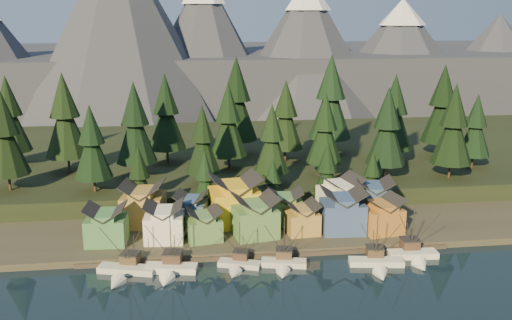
{
  "coord_description": "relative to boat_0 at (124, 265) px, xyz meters",
  "views": [
    {
      "loc": [
        -16.93,
        -96.15,
        50.77
      ],
      "look_at": [
        -0.54,
        30.0,
        17.72
      ],
      "focal_mm": 40.0,
      "sensor_mm": 36.0,
      "label": 1
    }
  ],
  "objects": [
    {
      "name": "house_front_5",
      "position": [
        48.34,
        13.66,
        4.65
      ],
      "size": [
        10.22,
        9.4,
        10.14
      ],
      "rotation": [
        0.0,
        0.0,
        -0.07
      ],
      "color": "#344C7B",
      "rests_on": "shore_strip"
    },
    {
      "name": "dock",
      "position": [
        29.49,
        6.02,
        -1.68
      ],
      "size": [
        80.0,
        4.0,
        1.0
      ],
      "primitive_type": "cube",
      "color": "#4D4237",
      "rests_on": "ground"
    },
    {
      "name": "tree_hill_6",
      "position": [
        25.49,
        54.52,
        17.8
      ],
      "size": [
        10.98,
        10.98,
        25.57
      ],
      "color": "#332319",
      "rests_on": "hillside"
    },
    {
      "name": "tree_hill_10",
      "position": [
        59.49,
        69.52,
        21.41
      ],
      "size": [
        13.81,
        13.81,
        32.17
      ],
      "color": "#332319",
      "rests_on": "hillside"
    },
    {
      "name": "tree_shore_0",
      "position": [
        1.49,
        29.52,
        9.2
      ],
      "size": [
        7.76,
        7.76,
        18.08
      ],
      "color": "#332319",
      "rests_on": "shore_strip"
    },
    {
      "name": "house_back_4",
      "position": [
        50.42,
        23.35,
        4.77
      ],
      "size": [
        11.13,
        10.83,
        10.37
      ],
      "rotation": [
        0.0,
        0.0,
        0.2
      ],
      "color": "white",
      "rests_on": "shore_strip"
    },
    {
      "name": "tree_hill_4",
      "position": [
        7.49,
        64.52,
        18.78
      ],
      "size": [
        11.74,
        11.74,
        27.36
      ],
      "color": "#332319",
      "rests_on": "hillside"
    },
    {
      "name": "tree_hill_3",
      "position": [
        -0.51,
        49.52,
        18.49
      ],
      "size": [
        11.52,
        11.52,
        26.83
      ],
      "color": "#332319",
      "rests_on": "hillside"
    },
    {
      "name": "boat_1",
      "position": [
        8.97,
        -0.56,
        0.28
      ],
      "size": [
        11.14,
        11.77,
        12.79
      ],
      "rotation": [
        0.0,
        0.0,
        -0.18
      ],
      "color": "silver",
      "rests_on": "ground"
    },
    {
      "name": "tree_hill_1",
      "position": [
        -20.51,
        57.52,
        19.58
      ],
      "size": [
        12.37,
        12.37,
        28.82
      ],
      "color": "#332319",
      "rests_on": "hillside"
    },
    {
      "name": "tree_hill_7",
      "position": [
        35.49,
        37.52,
        15.85
      ],
      "size": [
        9.45,
        9.45,
        22.01
      ],
      "color": "#332319",
      "rests_on": "hillside"
    },
    {
      "name": "tree_hill_14",
      "position": [
        93.49,
        61.52,
        19.85
      ],
      "size": [
        12.59,
        12.59,
        29.32
      ],
      "color": "#332319",
      "rests_on": "hillside"
    },
    {
      "name": "boat_0",
      "position": [
        0.0,
        0.0,
        0.0
      ],
      "size": [
        12.32,
        12.9,
        12.23
      ],
      "rotation": [
        0.0,
        0.0,
        -0.27
      ],
      "color": "beige",
      "rests_on": "ground"
    },
    {
      "name": "house_front_0",
      "position": [
        -4.86,
        13.69,
        3.85
      ],
      "size": [
        9.12,
        8.68,
        8.63
      ],
      "rotation": [
        0.0,
        0.0,
        -0.06
      ],
      "color": "#447E45",
      "rests_on": "shore_strip"
    },
    {
      "name": "tree_hill_8",
      "position": [
        43.49,
        61.52,
        17.66
      ],
      "size": [
        10.87,
        10.87,
        25.31
      ],
      "color": "#332319",
      "rests_on": "hillside"
    },
    {
      "name": "tree_hill_0",
      "position": [
        -32.51,
        41.52,
        18.22
      ],
      "size": [
        11.31,
        11.31,
        26.35
      ],
      "color": "#332319",
      "rests_on": "hillside"
    },
    {
      "name": "house_front_6",
      "position": [
        57.12,
        12.18,
        3.78
      ],
      "size": [
        9.77,
        9.4,
        8.49
      ],
      "rotation": [
        0.0,
        0.0,
        0.18
      ],
      "color": "#B0722D",
      "rests_on": "shore_strip"
    },
    {
      "name": "tree_hill_15",
      "position": [
        29.49,
        71.52,
        21.11
      ],
      "size": [
        13.57,
        13.57,
        31.61
      ],
      "color": "#332319",
      "rests_on": "hillside"
    },
    {
      "name": "tree_shore_3",
      "position": [
        48.49,
        29.52,
        9.08
      ],
      "size": [
        7.67,
        7.67,
        17.87
      ],
      "color": "#332319",
      "rests_on": "shore_strip"
    },
    {
      "name": "tree_hill_17",
      "position": [
        97.49,
        47.52,
        15.87
      ],
      "size": [
        9.47,
        9.47,
        22.05
      ],
      "color": "#332319",
      "rests_on": "hillside"
    },
    {
      "name": "house_front_2",
      "position": [
        16.33,
        12.96,
        3.11
      ],
      "size": [
        8.52,
        8.57,
        7.22
      ],
      "rotation": [
        0.0,
        0.0,
        0.17
      ],
      "color": "#598648",
      "rests_on": "shore_strip"
    },
    {
      "name": "boat_5",
      "position": [
        51.14,
        -3.07,
        -0.06
      ],
      "size": [
        11.81,
        12.58,
        11.85
      ],
      "rotation": [
        0.0,
        0.0,
        -0.15
      ],
      "color": "silver",
      "rests_on": "ground"
    },
    {
      "name": "house_back_0",
      "position": [
        2.54,
        23.66,
        4.84
      ],
      "size": [
        10.97,
        10.65,
        10.51
      ],
      "rotation": [
        0.0,
        0.0,
        -0.16
      ],
      "color": "olive",
      "rests_on": "shore_strip"
    },
    {
      "name": "boat_3",
      "position": [
        32.02,
        -0.77,
        0.05
      ],
      "size": [
        9.95,
        10.47,
        11.5
      ],
      "rotation": [
        0.0,
        0.0,
        -0.21
      ],
      "color": "beige",
      "rests_on": "ground"
    },
    {
      "name": "mountain_ridge",
      "position": [
        25.3,
        203.11,
        23.88
      ],
      "size": [
        560.0,
        190.0,
        90.0
      ],
      "color": "#404353",
      "rests_on": "ground"
    },
    {
      "name": "tree_shore_1",
      "position": [
        17.49,
        29.52,
        8.23
      ],
      "size": [
        7.01,
        7.01,
        16.32
      ],
      "color": "#332319",
      "rests_on": "shore_strip"
    },
    {
      "name": "house_front_1",
      "position": [
        7.68,
        13.53,
        3.92
      ],
      "size": [
        9.02,
        8.71,
        8.75
      ],
      "rotation": [
        0.0,
        0.0,
        -0.07
      ],
      "color": "white",
      "rests_on": "shore_strip"
    },
    {
      "name": "tree_shore_2",
      "position": [
        34.49,
        29.52,
        6.9
      ],
      "size": [
        5.96,
        5.96,
        13.88
      ],
      "color": "#332319",
      "rests_on": "shore_strip"
    },
    {
      "name": "house_front_3",
      "position": [
        27.97,
        13.55,
        4.34
      ],
      "size": [
        10.72,
        10.36,
        9.55
      ],
      "rotation": [
        0.0,
        0.0,
        0.16
      ],
      "color": "#578347",
      "rests_on": "shore_strip"
    },
    {
      "name": "house_back_5",
      "position": [
        58.43,
        21.8,
        4.52
      ],
      "size": [
        10.21,
        10.3,
        9.91
      ],
      "rotation": [
        0.0,
        0.0,
        -0.17
      ],
      "color": "#334E79",
      "rests_on": "shore_strip"
    },
    {
      "name": "tree_hill_16",
      "position": [
        -38.51,
        67.52,
        18.65
      ],
      "size": [
        11.64,
        11.64,
        27.12
      ],
      "color": "#332319",
      "rests_on": "hillside"
    },
    {
      "name": "tree_hill_13",
      "position": [
        85.49,
        37.52,
        18.25
      ],
      "size": [
        11.33,
        11.33,
        26.4
      ],
      "color": "#332319",
      "rests_on": "hillside"
    },
    {
      "name": "hillside",
      "position": [
        29.49,
        79.52,
        0.82
      ],
      "size": [
        420.0,
        100.0,
        6.0
      ],
      "primitive_type": "cube",
      "color": "black",
      "rests_on": "ground"
    },
    {
      "name": "tree_hill_9",
      "position": [
        51.49,
        44.52,
        16.74
      ],
      "size": [
        10.15,
        10.15,
        23.65
      ],
      "color": "#332319",
      "rests_on": "hillside"
    },
    {
      "name": "tree_hill_12",
      "position": [
        75.49,
        55.52,
        18.66
      ],
      "size": [
        11.65,
        11.65,
        27.14
      ],
      "color": "#332319",
      "rests_on": "hillside"
    },
    {
      "name": "boat_2",
      "position": [
        22.77,
        0.13,
        -0.14
      ],
      "size": [
        9.39,
        9.86,
        10.62
      ],
      "rotation": [
        0.0,
        0.0,
        -0.34
      ],
      "color": "beige",
      "rests_on": "ground"
    },
    {
      "name": "house_back_2",
      "position": [
        24.15,
        21.81,
        5.64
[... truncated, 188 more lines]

